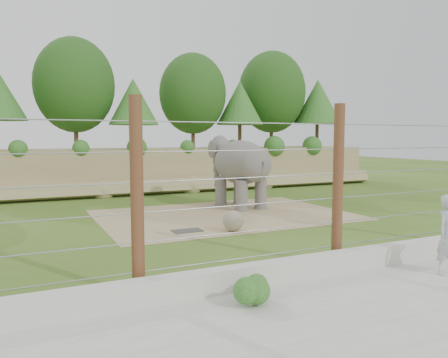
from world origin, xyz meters
name	(u,v)px	position (x,y,z in m)	size (l,w,h in m)	color
ground	(249,230)	(0.00, 0.00, 0.00)	(90.00, 90.00, 0.00)	#385917
back_embankment	(156,124)	(0.59, 12.68, 3.97)	(30.00, 5.52, 8.77)	#918356
dirt_patch	(224,215)	(0.50, 3.00, 0.01)	(10.00, 7.00, 0.02)	tan
drain_grate	(187,231)	(-1.99, 0.73, 0.04)	(1.00, 0.60, 0.03)	#262628
elephant	(240,173)	(1.98, 4.43, 1.59)	(1.69, 3.94, 3.19)	#67605C
stone_ball	(233,221)	(-0.60, 0.04, 0.38)	(0.71, 0.71, 0.71)	gray
retaining_wall	(350,260)	(0.00, -5.00, 0.25)	(26.00, 0.35, 0.50)	#BCB8AF
walkway	(419,298)	(0.00, -7.00, 0.01)	(26.00, 4.00, 0.01)	#BCB8AF
barrier_fence	(338,186)	(0.00, -4.50, 2.00)	(20.26, 0.26, 4.00)	#5B321A
walkway_shrub	(251,288)	(-3.14, -5.80, 0.31)	(0.60, 0.60, 0.60)	#1F631B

